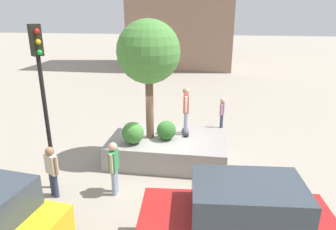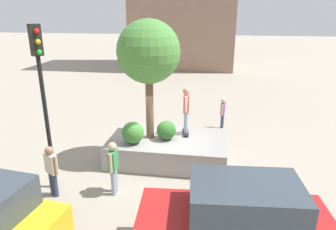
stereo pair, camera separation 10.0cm
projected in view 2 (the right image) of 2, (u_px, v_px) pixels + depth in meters
ground_plane at (163, 160)px, 11.61m from camera, size 120.00×120.00×0.00m
planter_ledge at (168, 149)px, 11.52m from camera, size 4.28×2.61×0.88m
plaza_tree at (149, 53)px, 10.43m from camera, size 2.19×2.19×4.25m
boxwood_shrub at (166, 130)px, 11.15m from camera, size 0.70×0.70×0.70m
hedge_clump at (133, 133)px, 10.82m from camera, size 0.78×0.78×0.78m
skateboard at (186, 132)px, 11.75m from camera, size 0.32×0.82×0.07m
skateboarder at (186, 107)px, 11.42m from camera, size 0.27×0.59×1.74m
sedan_parked at (236, 222)px, 6.71m from camera, size 4.33×2.25×1.95m
traffic_light_corner at (42, 83)px, 8.74m from camera, size 0.37×0.37×5.03m
passerby_with_bag at (113, 164)px, 9.21m from camera, size 0.26×0.58×1.70m
bystander_watching at (223, 111)px, 14.35m from camera, size 0.23×0.51×1.50m
pedestrian_crossing at (51, 168)px, 9.10m from camera, size 0.49×0.38×1.63m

